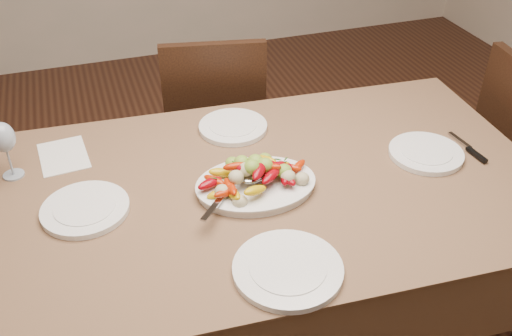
{
  "coord_description": "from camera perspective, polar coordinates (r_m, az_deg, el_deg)",
  "views": [
    {
      "loc": [
        -0.61,
        -1.12,
        1.83
      ],
      "look_at": [
        -0.17,
        0.23,
        0.82
      ],
      "focal_mm": 40.0,
      "sensor_mm": 36.0,
      "label": 1
    }
  ],
  "objects": [
    {
      "name": "chair_far",
      "position": [
        2.64,
        -4.2,
        4.43
      ],
      "size": [
        0.49,
        0.49,
        0.95
      ],
      "primitive_type": null,
      "rotation": [
        0.0,
        0.0,
        2.95
      ],
      "color": "black",
      "rests_on": "ground"
    },
    {
      "name": "plate_right",
      "position": [
        1.98,
        16.62,
        1.41
      ],
      "size": [
        0.25,
        0.25,
        0.02
      ],
      "primitive_type": "cylinder",
      "color": "white",
      "rests_on": "dining_table"
    },
    {
      "name": "menu_card",
      "position": [
        2.01,
        -18.7,
        1.17
      ],
      "size": [
        0.17,
        0.22,
        0.0
      ],
      "primitive_type": "cube",
      "rotation": [
        0.0,
        0.0,
        0.09
      ],
      "color": "silver",
      "rests_on": "dining_table"
    },
    {
      "name": "plate_left",
      "position": [
        1.74,
        -16.7,
        -3.97
      ],
      "size": [
        0.26,
        0.26,
        0.02
      ],
      "primitive_type": "cylinder",
      "color": "white",
      "rests_on": "dining_table"
    },
    {
      "name": "wine_glass",
      "position": [
        1.92,
        -23.73,
        1.77
      ],
      "size": [
        0.08,
        0.08,
        0.2
      ],
      "primitive_type": null,
      "color": "#8C99A5",
      "rests_on": "dining_table"
    },
    {
      "name": "roasted_vegetables",
      "position": [
        1.71,
        -0.02,
        -0.35
      ],
      "size": [
        0.31,
        0.22,
        0.09
      ],
      "primitive_type": null,
      "rotation": [
        0.0,
        0.0,
        -0.06
      ],
      "color": "#77020A",
      "rests_on": "serving_platter"
    },
    {
      "name": "serving_platter",
      "position": [
        1.75,
        -0.02,
        -1.87
      ],
      "size": [
        0.37,
        0.29,
        0.02
      ],
      "primitive_type": "ellipsoid",
      "rotation": [
        0.0,
        0.0,
        -0.06
      ],
      "color": "white",
      "rests_on": "dining_table"
    },
    {
      "name": "plate_near",
      "position": [
        1.49,
        3.19,
        -10.09
      ],
      "size": [
        0.29,
        0.29,
        0.02
      ],
      "primitive_type": "cylinder",
      "color": "white",
      "rests_on": "dining_table"
    },
    {
      "name": "dining_table",
      "position": [
        2.03,
        -0.0,
        -10.22
      ],
      "size": [
        1.9,
        1.15,
        0.76
      ],
      "primitive_type": "cube",
      "rotation": [
        0.0,
        0.0,
        -0.06
      ],
      "color": "brown",
      "rests_on": "ground"
    },
    {
      "name": "serving_spoon",
      "position": [
        1.68,
        -1.83,
        -1.96
      ],
      "size": [
        0.26,
        0.22,
        0.03
      ],
      "primitive_type": null,
      "rotation": [
        0.0,
        0.0,
        -0.68
      ],
      "color": "#9EA0A8",
      "rests_on": "serving_platter"
    },
    {
      "name": "plate_far",
      "position": [
        2.04,
        -2.31,
        4.11
      ],
      "size": [
        0.24,
        0.24,
        0.02
      ],
      "primitive_type": "cylinder",
      "color": "white",
      "rests_on": "dining_table"
    },
    {
      "name": "table_knife",
      "position": [
        2.06,
        20.5,
        1.82
      ],
      "size": [
        0.04,
        0.2,
        0.01
      ],
      "primitive_type": null,
      "rotation": [
        0.0,
        0.0,
        0.09
      ],
      "color": "#9EA0A8",
      "rests_on": "dining_table"
    }
  ]
}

